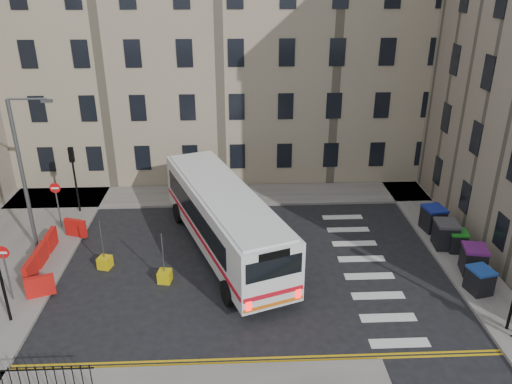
{
  "coord_description": "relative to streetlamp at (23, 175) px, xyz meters",
  "views": [
    {
      "loc": [
        -2.45,
        -21.5,
        13.56
      ],
      "look_at": [
        -1.36,
        2.42,
        3.0
      ],
      "focal_mm": 35.0,
      "sensor_mm": 36.0,
      "label": 1
    }
  ],
  "objects": [
    {
      "name": "pavement_west",
      "position": [
        -1.0,
        -1.0,
        -4.26
      ],
      "size": [
        6.0,
        22.0,
        0.15
      ],
      "primitive_type": "cube",
      "color": "slate",
      "rests_on": "ground"
    },
    {
      "name": "bollard_yellow",
      "position": [
        3.98,
        -1.83,
        -4.04
      ],
      "size": [
        0.74,
        0.74,
        0.6
      ],
      "primitive_type": "cube",
      "rotation": [
        0.0,
        0.0,
        -0.27
      ],
      "color": "gold",
      "rests_on": "ground"
    },
    {
      "name": "roadworks_barriers",
      "position": [
        1.16,
        -1.5,
        -3.69
      ],
      "size": [
        1.66,
        6.26,
        1.0
      ],
      "color": "red",
      "rests_on": "pavement_west"
    },
    {
      "name": "pavement_north",
      "position": [
        7.0,
        6.6,
        -4.26
      ],
      "size": [
        36.0,
        3.2,
        0.15
      ],
      "primitive_type": "cube",
      "color": "slate",
      "rests_on": "ground"
    },
    {
      "name": "streetlamp",
      "position": [
        0.0,
        0.0,
        0.0
      ],
      "size": [
        0.5,
        0.22,
        8.14
      ],
      "color": "#595B5E",
      "rests_on": "pavement_west"
    },
    {
      "name": "terrace_north",
      "position": [
        6.0,
        13.5,
        4.28
      ],
      "size": [
        38.3,
        10.8,
        17.2
      ],
      "color": "gray",
      "rests_on": "ground"
    },
    {
      "name": "wheelie_bin_c",
      "position": [
        22.1,
        -1.2,
        -3.62
      ],
      "size": [
        1.02,
        1.13,
        1.12
      ],
      "rotation": [
        0.0,
        0.0,
        -0.15
      ],
      "color": "black",
      "rests_on": "pavement_east"
    },
    {
      "name": "bus",
      "position": [
        9.92,
        -0.4,
        -2.36
      ],
      "size": [
        6.97,
        12.75,
        3.42
      ],
      "rotation": [
        0.0,
        0.0,
        0.35
      ],
      "color": "silver",
      "rests_on": "ground"
    },
    {
      "name": "wheelie_bin_e",
      "position": [
        21.68,
        1.14,
        -3.49
      ],
      "size": [
        1.27,
        1.41,
        1.38
      ],
      "rotation": [
        0.0,
        0.0,
        0.16
      ],
      "color": "black",
      "rests_on": "pavement_east"
    },
    {
      "name": "traffic_light_nw",
      "position": [
        1.0,
        4.5,
        -1.47
      ],
      "size": [
        0.28,
        0.22,
        4.1
      ],
      "color": "black",
      "rests_on": "pavement_west"
    },
    {
      "name": "bollard_chevron",
      "position": [
        7.12,
        -3.22,
        -4.04
      ],
      "size": [
        0.69,
        0.69,
        0.6
      ],
      "primitive_type": "cube",
      "rotation": [
        0.0,
        0.0,
        -0.16
      ],
      "color": "#C0AE0B",
      "rests_on": "ground"
    },
    {
      "name": "wheelie_bin_d",
      "position": [
        21.63,
        -0.76,
        -3.46
      ],
      "size": [
        1.25,
        1.4,
        1.44
      ],
      "rotation": [
        0.0,
        0.0,
        -0.1
      ],
      "color": "black",
      "rests_on": "pavement_east"
    },
    {
      "name": "wheelie_bin_b",
      "position": [
        22.0,
        -3.27,
        -3.49
      ],
      "size": [
        1.31,
        1.44,
        1.38
      ],
      "rotation": [
        0.0,
        0.0,
        -0.2
      ],
      "color": "black",
      "rests_on": "pavement_east"
    },
    {
      "name": "no_entry_north",
      "position": [
        0.5,
        2.5,
        -2.26
      ],
      "size": [
        0.6,
        0.08,
        3.0
      ],
      "color": "#595B5E",
      "rests_on": "pavement_west"
    },
    {
      "name": "wheelie_bin_a",
      "position": [
        21.57,
        -4.88,
        -3.58
      ],
      "size": [
        1.17,
        1.27,
        1.2
      ],
      "rotation": [
        0.0,
        0.0,
        0.23
      ],
      "color": "black",
      "rests_on": "pavement_east"
    },
    {
      "name": "pavement_east",
      "position": [
        22.0,
        2.0,
        -4.26
      ],
      "size": [
        2.4,
        26.0,
        0.15
      ],
      "primitive_type": "cube",
      "color": "slate",
      "rests_on": "ground"
    },
    {
      "name": "ground",
      "position": [
        13.0,
        -2.0,
        -4.34
      ],
      "size": [
        120.0,
        120.0,
        0.0
      ],
      "primitive_type": "plane",
      "color": "black",
      "rests_on": "ground"
    },
    {
      "name": "no_entry_south",
      "position": [
        0.5,
        -4.5,
        -2.26
      ],
      "size": [
        0.6,
        0.08,
        3.0
      ],
      "color": "#595B5E",
      "rests_on": "pavement_west"
    }
  ]
}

